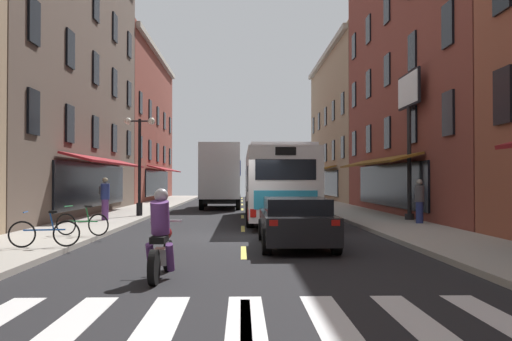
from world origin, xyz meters
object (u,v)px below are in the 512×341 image
(street_lamp_twin, at_px, (140,161))
(bicycle_mid, at_px, (82,223))
(sedan_mid, at_px, (228,194))
(sedan_near, at_px, (295,221))
(transit_bus, at_px, (275,183))
(pedestrian_near, at_px, (105,197))
(bicycle_near, at_px, (45,233))
(box_truck, at_px, (221,177))
(billboard_sign, at_px, (409,109))
(motorcycle_rider, at_px, (161,240))
(pedestrian_mid, at_px, (419,201))

(street_lamp_twin, bearing_deg, bicycle_mid, -90.10)
(bicycle_mid, bearing_deg, sedan_mid, 82.33)
(sedan_near, distance_m, street_lamp_twin, 12.61)
(transit_bus, height_order, pedestrian_near, transit_bus)
(bicycle_near, bearing_deg, transit_bus, 58.46)
(bicycle_near, bearing_deg, box_truck, 80.02)
(billboard_sign, xyz_separation_m, street_lamp_twin, (-11.89, 2.81, -2.13))
(sedan_near, bearing_deg, pedestrian_near, 131.83)
(sedan_mid, relative_size, pedestrian_near, 2.62)
(box_truck, distance_m, sedan_mid, 9.82)
(sedan_mid, xyz_separation_m, motorcycle_rider, (-0.38, -33.74, 0.01))
(transit_bus, height_order, sedan_mid, transit_bus)
(sedan_near, height_order, pedestrian_near, pedestrian_near)
(pedestrian_mid, bearing_deg, sedan_near, -36.15)
(sedan_mid, xyz_separation_m, street_lamp_twin, (-3.68, -18.43, 2.01))
(bicycle_near, distance_m, pedestrian_mid, 13.77)
(sedan_near, distance_m, bicycle_near, 6.46)
(sedan_mid, xyz_separation_m, bicycle_near, (-3.80, -30.19, -0.20))
(pedestrian_mid, bearing_deg, motorcycle_rider, -32.57)
(street_lamp_twin, bearing_deg, motorcycle_rider, -77.84)
(billboard_sign, xyz_separation_m, sedan_near, (-5.64, -7.94, -4.15))
(transit_bus, height_order, motorcycle_rider, transit_bus)
(billboard_sign, height_order, box_truck, billboard_sign)
(transit_bus, relative_size, pedestrian_mid, 7.04)
(motorcycle_rider, xyz_separation_m, bicycle_near, (-3.42, 3.55, -0.21))
(sedan_mid, distance_m, street_lamp_twin, 18.90)
(bicycle_mid, distance_m, pedestrian_mid, 12.47)
(bicycle_mid, height_order, pedestrian_mid, pedestrian_mid)
(bicycle_near, bearing_deg, pedestrian_near, 95.02)
(box_truck, xyz_separation_m, bicycle_near, (-3.60, -20.47, -1.51))
(pedestrian_near, bearing_deg, bicycle_mid, 57.23)
(billboard_sign, xyz_separation_m, pedestrian_mid, (-0.21, -1.89, -3.82))
(motorcycle_rider, bearing_deg, bicycle_mid, 117.62)
(sedan_near, xyz_separation_m, pedestrian_mid, (5.43, 6.05, 0.32))
(box_truck, distance_m, sedan_near, 19.70)
(sedan_mid, bearing_deg, pedestrian_near, -102.24)
(billboard_sign, relative_size, transit_bus, 0.52)
(billboard_sign, relative_size, pedestrian_near, 3.51)
(box_truck, xyz_separation_m, bicycle_mid, (-3.49, -17.68, -1.51))
(billboard_sign, distance_m, pedestrian_near, 13.35)
(sedan_near, relative_size, pedestrian_mid, 2.67)
(pedestrian_near, bearing_deg, sedan_mid, -143.25)
(billboard_sign, xyz_separation_m, transit_bus, (-5.59, 1.53, -3.18))
(billboard_sign, bearing_deg, pedestrian_near, 179.68)
(sedan_near, relative_size, bicycle_near, 2.68)
(sedan_near, distance_m, pedestrian_near, 10.76)
(bicycle_mid, distance_m, pedestrian_near, 6.32)
(sedan_near, bearing_deg, box_truck, 98.13)
(billboard_sign, relative_size, box_truck, 0.88)
(sedan_mid, bearing_deg, street_lamp_twin, -101.28)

